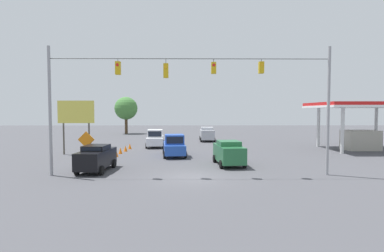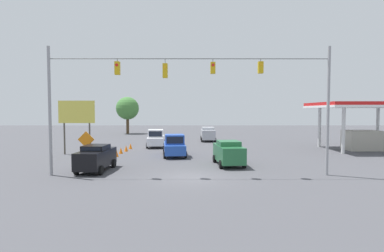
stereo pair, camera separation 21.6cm
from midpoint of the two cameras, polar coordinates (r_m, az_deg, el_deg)
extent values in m
plane|color=#47474C|center=(19.95, -0.73, -9.79)|extent=(140.00, 140.00, 0.00)
cylinder|color=#939399|center=(22.26, 24.27, 2.57)|extent=(0.20, 0.20, 8.71)
cylinder|color=#939399|center=(22.29, -25.68, 2.54)|extent=(0.20, 0.20, 8.71)
cylinder|color=black|center=(20.49, -0.74, 12.68)|extent=(18.79, 0.04, 0.04)
cube|color=gold|center=(20.95, 12.75, 10.80)|extent=(0.32, 0.36, 0.78)
cylinder|color=black|center=(21.02, 12.77, 12.11)|extent=(0.03, 0.03, 0.19)
cylinder|color=orange|center=(20.79, 12.88, 11.35)|extent=(0.20, 0.02, 0.20)
cube|color=gold|center=(20.46, 3.83, 10.97)|extent=(0.32, 0.36, 0.77)
cylinder|color=black|center=(20.53, 3.84, 12.34)|extent=(0.03, 0.03, 0.22)
cylinder|color=red|center=(20.30, 3.88, 11.53)|extent=(0.20, 0.02, 0.20)
cube|color=gold|center=(20.44, -5.30, 10.44)|extent=(0.32, 0.36, 0.95)
cylinder|color=black|center=(20.53, -5.31, 12.20)|extent=(0.03, 0.03, 0.32)
cylinder|color=orange|center=(20.28, -5.35, 11.11)|extent=(0.20, 0.02, 0.20)
cube|color=gold|center=(20.96, -14.21, 10.64)|extent=(0.32, 0.36, 0.87)
cylinder|color=black|center=(21.04, -14.23, 12.07)|extent=(0.03, 0.03, 0.19)
cylinder|color=red|center=(20.81, -14.34, 11.24)|extent=(0.20, 0.02, 0.20)
cube|color=#A8AAB2|center=(43.48, 2.75, -1.57)|extent=(1.87, 4.51, 1.33)
cube|color=#A8AAB2|center=(43.42, 2.75, -0.46)|extent=(1.72, 1.99, 0.36)
cube|color=black|center=(44.42, 2.67, -0.39)|extent=(1.49, 0.02, 0.25)
cylinder|color=black|center=(45.05, 3.82, -2.27)|extent=(0.22, 0.64, 0.64)
cylinder|color=black|center=(44.95, 1.45, -2.27)|extent=(0.22, 0.64, 0.64)
cylinder|color=black|center=(42.14, 4.13, -2.63)|extent=(0.22, 0.64, 0.64)
cylinder|color=black|center=(42.03, 1.59, -2.63)|extent=(0.22, 0.64, 0.64)
cube|color=silver|center=(36.98, -7.17, -2.72)|extent=(2.31, 5.44, 0.90)
cube|color=silver|center=(36.27, -7.22, -1.40)|extent=(1.91, 2.04, 0.90)
cube|color=black|center=(35.30, -7.28, -1.52)|extent=(1.53, 0.14, 0.63)
cylinder|color=black|center=(35.36, -8.83, -3.72)|extent=(0.27, 0.65, 0.64)
cylinder|color=black|center=(35.28, -5.71, -3.71)|extent=(0.27, 0.65, 0.64)
cylinder|color=black|center=(38.79, -8.48, -3.13)|extent=(0.27, 0.65, 0.64)
cylinder|color=black|center=(38.71, -5.64, -3.13)|extent=(0.27, 0.65, 0.64)
cube|color=black|center=(23.00, -18.01, -5.88)|extent=(1.98, 4.27, 1.21)
cube|color=black|center=(22.90, -18.04, -3.93)|extent=(1.70, 1.93, 0.36)
cube|color=black|center=(22.04, -18.91, -4.21)|extent=(1.37, 0.11, 0.25)
cylinder|color=black|center=(22.21, -21.34, -7.84)|extent=(0.26, 0.65, 0.64)
cylinder|color=black|center=(21.56, -17.14, -8.09)|extent=(0.26, 0.65, 0.64)
cylinder|color=black|center=(24.66, -18.73, -6.73)|extent=(0.26, 0.65, 0.64)
cylinder|color=black|center=(24.08, -14.90, -6.91)|extent=(0.26, 0.65, 0.64)
cube|color=#234CB2|center=(29.35, -3.66, -4.17)|extent=(2.45, 5.29, 0.90)
cube|color=#234CB2|center=(28.64, -3.60, -2.53)|extent=(1.96, 2.02, 0.90)
cube|color=black|center=(27.72, -3.50, -2.71)|extent=(1.54, 0.18, 0.63)
cylinder|color=black|center=(27.73, -5.48, -5.53)|extent=(0.29, 0.66, 0.64)
cylinder|color=black|center=(27.83, -1.48, -5.49)|extent=(0.29, 0.66, 0.64)
cylinder|color=black|center=(31.02, -5.60, -4.63)|extent=(0.29, 0.66, 0.64)
cylinder|color=black|center=(31.11, -2.03, -4.59)|extent=(0.29, 0.66, 0.64)
cube|color=#236038|center=(24.40, 6.76, -5.17)|extent=(2.22, 4.37, 1.28)
cube|color=#236038|center=(24.30, 6.77, -3.25)|extent=(1.84, 2.01, 0.36)
cube|color=black|center=(25.21, 6.29, -3.03)|extent=(1.44, 0.16, 0.25)
cylinder|color=black|center=(26.02, 8.02, -6.10)|extent=(0.28, 0.66, 0.64)
cylinder|color=black|center=(25.64, 4.07, -6.22)|extent=(0.28, 0.66, 0.64)
cylinder|color=black|center=(23.41, 9.69, -7.13)|extent=(0.28, 0.66, 0.64)
cylinder|color=black|center=(22.99, 5.31, -7.29)|extent=(0.28, 0.66, 0.64)
cone|color=orange|center=(25.31, -17.03, -6.45)|extent=(0.40, 0.40, 0.65)
cone|color=orange|center=(27.45, -15.67, -5.71)|extent=(0.40, 0.40, 0.65)
cone|color=orange|center=(29.51, -14.45, -5.09)|extent=(0.40, 0.40, 0.65)
cone|color=orange|center=(31.50, -13.68, -4.58)|extent=(0.40, 0.40, 0.65)
cone|color=orange|center=(33.15, -12.73, -4.20)|extent=(0.40, 0.40, 0.65)
cone|color=orange|center=(35.15, -11.93, -3.78)|extent=(0.40, 0.40, 0.65)
cube|color=red|center=(38.33, 29.42, 3.67)|extent=(10.06, 8.13, 0.35)
cube|color=white|center=(38.32, 29.41, 3.23)|extent=(10.16, 8.23, 0.24)
cylinder|color=silver|center=(42.62, 31.52, -0.07)|extent=(0.36, 0.36, 4.97)
cylinder|color=silver|center=(39.33, 22.79, -0.08)|extent=(0.36, 0.36, 4.97)
cylinder|color=silver|center=(34.19, 26.58, -0.58)|extent=(0.36, 0.36, 4.97)
cube|color=#B2AD9E|center=(38.46, 29.27, -2.36)|extent=(3.52, 2.44, 2.20)
cylinder|color=#4C473D|center=(31.78, -19.18, -2.32)|extent=(0.16, 0.16, 3.15)
cylinder|color=#4C473D|center=(32.67, -23.41, -2.26)|extent=(0.16, 0.16, 3.15)
cube|color=#D8CC4C|center=(32.08, -21.42, 2.52)|extent=(3.62, 0.12, 2.25)
cylinder|color=slate|center=(24.23, -19.70, -5.53)|extent=(0.06, 0.06, 1.80)
cube|color=orange|center=(24.08, -19.75, -2.46)|extent=(1.27, 0.04, 1.27)
cylinder|color=#4C3823|center=(58.64, -12.52, 0.36)|extent=(0.54, 0.54, 3.67)
sphere|color=#427A38|center=(58.59, -12.56, 3.32)|extent=(4.34, 4.34, 4.34)
camera|label=1|loc=(0.11, -90.23, -0.01)|focal=28.00mm
camera|label=2|loc=(0.11, 89.77, 0.01)|focal=28.00mm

